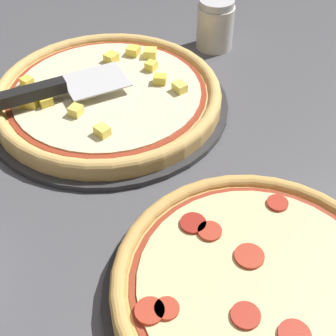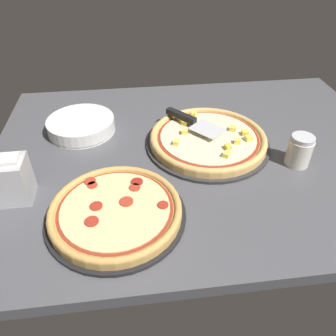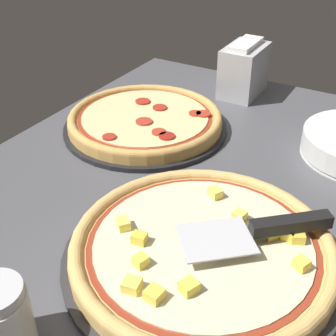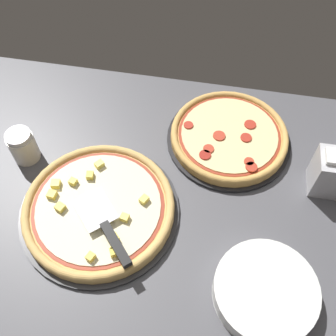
{
  "view_description": "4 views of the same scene",
  "coord_description": "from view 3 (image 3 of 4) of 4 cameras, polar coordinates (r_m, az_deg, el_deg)",
  "views": [
    {
      "loc": [
        57.49,
        25.0,
        48.59
      ],
      "look_at": [
        11.84,
        12.64,
        3.0
      ],
      "focal_mm": 50.0,
      "sensor_mm": 36.0,
      "label": 1
    },
    {
      "loc": [
        21.04,
        86.73,
        62.17
      ],
      "look_at": [
        11.84,
        12.64,
        3.0
      ],
      "focal_mm": 35.0,
      "sensor_mm": 36.0,
      "label": 2
    },
    {
      "loc": [
        -49.63,
        -23.39,
        48.74
      ],
      "look_at": [
        11.84,
        12.64,
        3.0
      ],
      "focal_mm": 50.0,
      "sensor_mm": 36.0,
      "label": 3
    },
    {
      "loc": [
        22.57,
        -46.02,
        90.4
      ],
      "look_at": [
        11.84,
        12.64,
        3.0
      ],
      "focal_mm": 42.0,
      "sensor_mm": 36.0,
      "label": 4
    }
  ],
  "objects": [
    {
      "name": "pizza_front",
      "position": [
        0.69,
        4.25,
        -9.61
      ],
      "size": [
        38.62,
        38.62,
        3.84
      ],
      "color": "#DBAD60",
      "rests_on": "pizza_pan_front"
    },
    {
      "name": "serving_spatula",
      "position": [
        0.69,
        12.45,
        -7.14
      ],
      "size": [
        18.72,
        20.02,
        2.0
      ],
      "color": "silver",
      "rests_on": "pizza_front"
    },
    {
      "name": "napkin_holder",
      "position": [
        1.21,
        9.23,
        11.78
      ],
      "size": [
        13.73,
        8.84,
        13.47
      ],
      "color": "#B2B2B7",
      "rests_on": "ground_plane"
    },
    {
      "name": "parmesan_shaker",
      "position": [
        0.6,
        -19.75,
        -17.05
      ],
      "size": [
        7.34,
        7.34,
        9.87
      ],
      "color": "silver",
      "rests_on": "ground_plane"
    },
    {
      "name": "pizza_pan_back",
      "position": [
        1.04,
        -2.78,
        4.98
      ],
      "size": [
        35.84,
        35.84,
        1.0
      ],
      "primitive_type": "cylinder",
      "color": "black",
      "rests_on": "ground_plane"
    },
    {
      "name": "pizza_pan_front",
      "position": [
        0.7,
        4.17,
        -10.86
      ],
      "size": [
        41.09,
        41.09,
        1.0
      ],
      "primitive_type": "cylinder",
      "color": "#2D2D30",
      "rests_on": "ground_plane"
    },
    {
      "name": "ground_plane",
      "position": [
        0.75,
        3.84,
        -10.04
      ],
      "size": [
        135.04,
        100.02,
        3.6
      ],
      "primitive_type": "cube",
      "color": "#4C4C51"
    },
    {
      "name": "pizza_back",
      "position": [
        1.03,
        -2.8,
        5.98
      ],
      "size": [
        33.69,
        33.69,
        2.95
      ],
      "color": "tan",
      "rests_on": "pizza_pan_back"
    }
  ]
}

